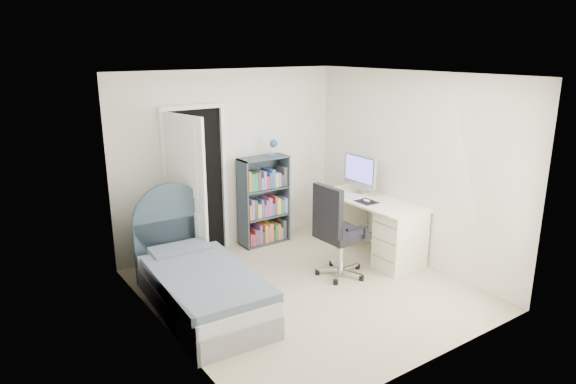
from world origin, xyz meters
TOP-DOWN VIEW (x-y plane):
  - room_shell at (0.00, 0.00)m, footprint 3.50×3.70m
  - door at (-0.76, 1.52)m, footprint 0.92×0.82m
  - bed at (-1.22, 0.33)m, footprint 1.05×2.03m
  - nightstand at (-1.17, 1.50)m, footprint 0.42×0.42m
  - floor_lamp at (-0.85, 1.66)m, footprint 0.19×0.19m
  - bookcase at (0.41, 1.58)m, footprint 0.72×0.31m
  - desk at (1.38, 0.41)m, footprint 0.65×1.62m
  - office_chair at (0.51, 0.08)m, footprint 0.61×0.63m

SIDE VIEW (x-z plane):
  - bed at x=-1.22m, z-range -0.33..0.89m
  - nightstand at x=-1.17m, z-range 0.10..0.71m
  - desk at x=1.38m, z-range -0.23..1.10m
  - floor_lamp at x=-0.85m, z-range -0.12..1.19m
  - bookcase at x=0.41m, z-range -0.16..1.36m
  - office_chair at x=0.51m, z-range 0.06..1.26m
  - door at x=-0.76m, z-range 0.00..2.06m
  - room_shell at x=0.00m, z-range -0.05..2.55m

